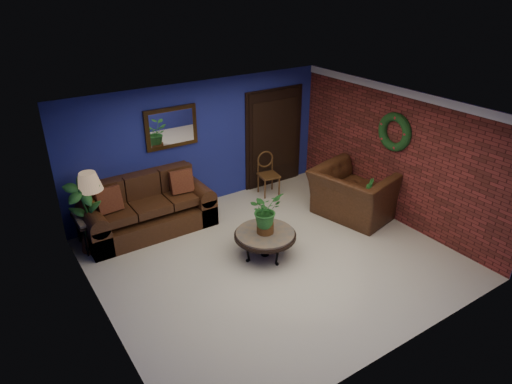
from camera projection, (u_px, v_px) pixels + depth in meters
floor at (273, 258)px, 7.62m from camera, size 5.50×5.50×0.00m
wall_back at (201, 145)px, 8.94m from camera, size 5.50×0.04×2.50m
wall_left at (97, 244)px, 5.71m from camera, size 0.04×5.00×2.50m
wall_right_brick at (396, 155)px, 8.43m from camera, size 0.04×5.00×2.50m
ceiling at (276, 113)px, 6.52m from camera, size 5.50×5.00×0.02m
crown_molding at (404, 92)px, 7.90m from camera, size 0.03×5.00×0.14m
wall_mirror at (171, 128)px, 8.41m from camera, size 1.02×0.06×0.77m
closet_door at (274, 138)px, 9.88m from camera, size 1.44×0.06×2.18m
wreath at (395, 132)px, 8.24m from camera, size 0.16×0.72×0.72m
sofa at (147, 212)px, 8.36m from camera, size 2.31×1.00×1.04m
coffee_table at (265, 235)px, 7.55m from camera, size 1.03×1.03×0.44m
end_table at (95, 221)px, 7.81m from camera, size 0.66×0.66×0.61m
table_lamp at (90, 189)px, 7.54m from camera, size 0.44×0.44×0.74m
side_chair at (267, 170)px, 9.64m from camera, size 0.45×0.45×0.92m
armchair at (354, 194)px, 8.75m from camera, size 1.56×1.70×0.95m
coffee_plant at (265, 211)px, 7.35m from camera, size 0.60×0.55×0.71m
floor_plant at (365, 197)px, 8.80m from camera, size 0.40×0.35×0.78m
tall_plant at (86, 212)px, 7.55m from camera, size 0.68×0.55×1.37m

